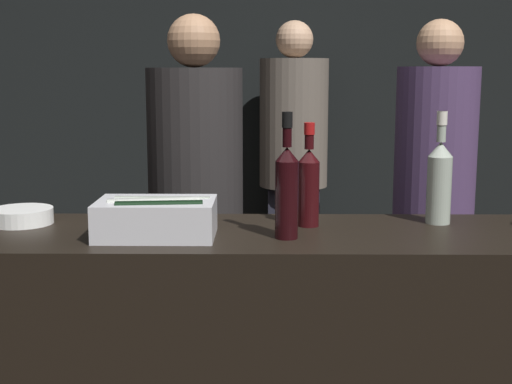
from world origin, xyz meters
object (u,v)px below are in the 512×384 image
Objects in this scene: red_wine_bottle_black_foil at (287,187)px; person_blond_tee at (294,157)px; bowl_white at (22,216)px; white_wine_bottle at (439,179)px; person_grey_polo at (434,184)px; red_wine_bottle_tall at (309,183)px; ice_bin_with_bottles at (157,216)px; person_in_hoodie at (196,200)px.

person_blond_tee reaches higher than red_wine_bottle_black_foil.
white_wine_bottle reaches higher than bowl_white.
person_blond_tee is (0.10, 2.00, -0.15)m from red_wine_bottle_black_foil.
person_blond_tee reaches higher than person_grey_polo.
red_wine_bottle_tall is at bearing -173.77° from white_wine_bottle.
person_grey_polo is at bearing 32.17° from bowl_white.
red_wine_bottle_black_foil is (0.39, -0.01, 0.09)m from ice_bin_with_bottles.
ice_bin_with_bottles is at bearing -46.22° from person_in_hoodie.
red_wine_bottle_black_foil is at bearing -1.79° from ice_bin_with_bottles.
red_wine_bottle_black_foil is at bearing -114.05° from red_wine_bottle_tall.
red_wine_bottle_tall is at bearing -9.09° from person_in_hoodie.
red_wine_bottle_black_foil is at bearing -19.57° from person_in_hoodie.
white_wine_bottle is at bearing 6.23° from red_wine_bottle_tall.
bowl_white is (-0.47, 0.18, -0.04)m from ice_bin_with_bottles.
white_wine_bottle is (1.36, 0.02, 0.12)m from bowl_white.
bowl_white is 0.55× the size of white_wine_bottle.
ice_bin_with_bottles is 0.96× the size of white_wine_bottle.
person_grey_polo is at bearing 77.30° from white_wine_bottle.
white_wine_bottle is at bearing 0.97° from bowl_white.
ice_bin_with_bottles is at bearing -167.11° from white_wine_bottle.
bowl_white is at bearing -179.03° from white_wine_bottle.
bowl_white is 0.12× the size of person_in_hoodie.
ice_bin_with_bottles is 1.06× the size of red_wine_bottle_tall.
person_grey_polo is at bearing -4.44° from person_blond_tee.
red_wine_bottle_tall is 0.20× the size of person_grey_polo.
white_wine_bottle is 1.04m from person_in_hoodie.
red_wine_bottle_tall is (0.08, 0.17, -0.01)m from red_wine_bottle_black_foil.
person_in_hoodie reaches higher than white_wine_bottle.
red_wine_bottle_black_foil reaches higher than ice_bin_with_bottles.
red_wine_bottle_black_foil is 0.23× the size of person_in_hoodie.
white_wine_bottle is at bearing 12.89° from ice_bin_with_bottles.
red_wine_bottle_black_foil is at bearing 106.83° from person_grey_polo.
ice_bin_with_bottles is at bearing 178.21° from red_wine_bottle_black_foil.
bowl_white is 0.89m from red_wine_bottle_black_foil.
person_in_hoodie is at bearing 145.74° from white_wine_bottle.
bowl_white is 0.12× the size of person_blond_tee.
person_grey_polo reaches higher than person_in_hoodie.
red_wine_bottle_tall is at bearing 65.95° from red_wine_bottle_black_foil.
red_wine_bottle_black_foil is 0.19m from red_wine_bottle_tall.
red_wine_bottle_tall is (-0.43, -0.05, -0.01)m from white_wine_bottle.
ice_bin_with_bottles is 0.50m from red_wine_bottle_tall.
person_blond_tee is (-0.40, 1.78, -0.14)m from white_wine_bottle.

